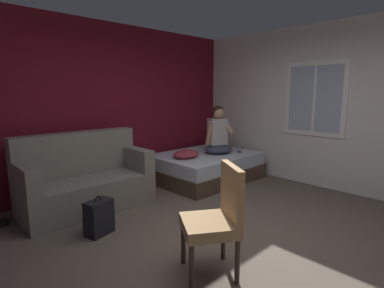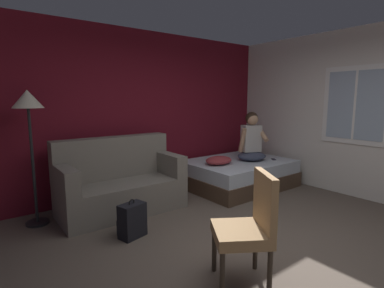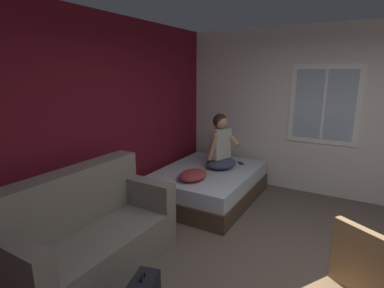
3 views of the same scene
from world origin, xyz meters
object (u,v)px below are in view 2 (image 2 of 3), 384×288
(side_chair, at_px, (249,224))
(cell_phone, at_px, (273,159))
(bed, at_px, (238,174))
(backpack, at_px, (132,221))
(floor_lamp, at_px, (29,112))
(throw_pillow, at_px, (219,160))
(couch, at_px, (120,183))
(person_seated, at_px, (252,141))

(side_chair, height_order, cell_phone, side_chair)
(bed, xyz_separation_m, backpack, (-2.45, -0.67, -0.04))
(side_chair, bearing_deg, cell_phone, 33.73)
(floor_lamp, bearing_deg, throw_pillow, -8.68)
(throw_pillow, xyz_separation_m, cell_phone, (1.08, -0.31, -0.07))
(couch, bearing_deg, cell_phone, -10.99)
(person_seated, xyz_separation_m, throw_pillow, (-0.70, 0.10, -0.29))
(bed, xyz_separation_m, person_seated, (0.20, -0.12, 0.60))
(person_seated, xyz_separation_m, backpack, (-2.65, -0.54, -0.64))
(couch, bearing_deg, throw_pillow, -7.61)
(couch, relative_size, side_chair, 1.74)
(throw_pillow, height_order, floor_lamp, floor_lamp)
(backpack, bearing_deg, throw_pillow, 18.39)
(couch, height_order, side_chair, couch)
(bed, height_order, cell_phone, cell_phone)
(throw_pillow, bearing_deg, cell_phone, -16.15)
(throw_pillow, bearing_deg, couch, 172.39)
(person_seated, relative_size, floor_lamp, 0.51)
(backpack, xyz_separation_m, throw_pillow, (1.95, 0.65, 0.36))
(cell_phone, bearing_deg, side_chair, 74.40)
(side_chair, height_order, floor_lamp, floor_lamp)
(backpack, distance_m, cell_phone, 3.06)
(person_seated, bearing_deg, cell_phone, -28.91)
(person_seated, height_order, cell_phone, person_seated)
(backpack, height_order, throw_pillow, throw_pillow)
(backpack, bearing_deg, side_chair, -73.62)
(bed, xyz_separation_m, couch, (-2.20, 0.21, 0.16))
(cell_phone, bearing_deg, floor_lamp, 29.85)
(couch, distance_m, backpack, 0.93)
(bed, relative_size, floor_lamp, 1.09)
(cell_phone, bearing_deg, backpack, 46.99)
(person_seated, relative_size, throw_pillow, 1.82)
(person_seated, distance_m, floor_lamp, 3.54)
(side_chair, distance_m, throw_pillow, 2.57)
(bed, bearing_deg, backpack, -164.82)
(floor_lamp, bearing_deg, cell_phone, -10.82)
(bed, relative_size, person_seated, 2.12)
(person_seated, height_order, floor_lamp, floor_lamp)
(couch, height_order, cell_phone, couch)
(couch, bearing_deg, backpack, -106.09)
(backpack, xyz_separation_m, cell_phone, (3.03, 0.34, 0.29))
(backpack, bearing_deg, person_seated, 11.60)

